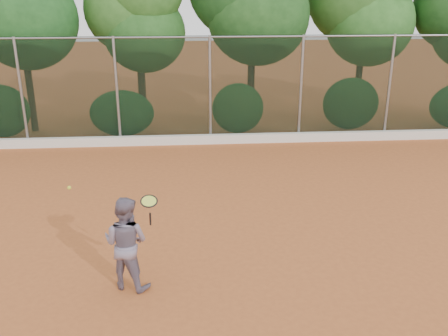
{
  "coord_description": "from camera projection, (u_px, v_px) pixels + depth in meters",
  "views": [
    {
      "loc": [
        -0.77,
        -9.11,
        4.97
      ],
      "look_at": [
        0.0,
        1.0,
        1.25
      ],
      "focal_mm": 40.0,
      "sensor_mm": 36.0,
      "label": 1
    }
  ],
  "objects": [
    {
      "name": "tennis_racket",
      "position": [
        149.0,
        203.0,
        8.06
      ],
      "size": [
        0.31,
        0.3,
        0.56
      ],
      "color": "black",
      "rests_on": "ground"
    },
    {
      "name": "ground",
      "position": [
        228.0,
        241.0,
        10.29
      ],
      "size": [
        80.0,
        80.0,
        0.0
      ],
      "primitive_type": "plane",
      "color": "#B45B2A",
      "rests_on": "ground"
    },
    {
      "name": "foliage_backdrop",
      "position": [
        191.0,
        3.0,
        17.15
      ],
      "size": [
        23.7,
        3.63,
        7.55
      ],
      "color": "#422819",
      "rests_on": "ground"
    },
    {
      "name": "tennis_player",
      "position": [
        126.0,
        243.0,
        8.5
      ],
      "size": [
        1.0,
        0.9,
        1.68
      ],
      "primitive_type": "imported",
      "rotation": [
        0.0,
        0.0,
        2.75
      ],
      "color": "slate",
      "rests_on": "ground"
    },
    {
      "name": "concrete_curb",
      "position": [
        211.0,
        139.0,
        16.63
      ],
      "size": [
        24.0,
        0.2,
        0.3
      ],
      "primitive_type": "cube",
      "color": "silver",
      "rests_on": "ground"
    },
    {
      "name": "tennis_ball_in_flight",
      "position": [
        69.0,
        188.0,
        8.39
      ],
      "size": [
        0.07,
        0.07,
        0.07
      ],
      "color": "yellow",
      "rests_on": "ground"
    },
    {
      "name": "chainlink_fence",
      "position": [
        210.0,
        87.0,
        16.21
      ],
      "size": [
        24.09,
        0.09,
        3.5
      ],
      "color": "black",
      "rests_on": "ground"
    }
  ]
}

